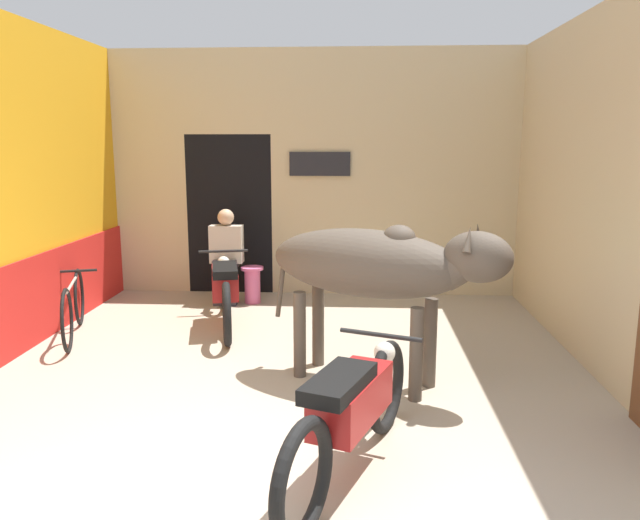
{
  "coord_description": "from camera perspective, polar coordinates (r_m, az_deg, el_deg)",
  "views": [
    {
      "loc": [
        0.59,
        -3.09,
        2.04
      ],
      "look_at": [
        0.26,
        2.34,
        1.01
      ],
      "focal_mm": 35.0,
      "sensor_mm": 36.0,
      "label": 1
    }
  ],
  "objects": [
    {
      "name": "wall_left_shopfront",
      "position": [
        6.62,
        -27.24,
        5.44
      ],
      "size": [
        0.25,
        5.21,
        3.24
      ],
      "color": "orange",
      "rests_on": "ground_plane"
    },
    {
      "name": "shopkeeper_seated",
      "position": [
        8.0,
        -8.59,
        0.55
      ],
      "size": [
        0.41,
        0.33,
        1.21
      ],
      "color": "#3D3842",
      "rests_on": "ground_plane"
    },
    {
      "name": "motorcycle_far",
      "position": [
        7.04,
        -8.68,
        -2.48
      ],
      "size": [
        0.69,
        2.05,
        0.77
      ],
      "color": "black",
      "rests_on": "ground_plane"
    },
    {
      "name": "plastic_stool",
      "position": [
        8.03,
        -6.2,
        -2.18
      ],
      "size": [
        0.29,
        0.29,
        0.47
      ],
      "color": "#DB6093",
      "rests_on": "ground_plane"
    },
    {
      "name": "motorcycle_near",
      "position": [
        3.9,
        2.88,
        -13.45
      ],
      "size": [
        0.86,
        1.92,
        0.77
      ],
      "color": "black",
      "rests_on": "ground_plane"
    },
    {
      "name": "cow",
      "position": [
        5.18,
        5.29,
        -0.55
      ],
      "size": [
        2.08,
        1.32,
        1.44
      ],
      "color": "#4C4238",
      "rests_on": "ground_plane"
    },
    {
      "name": "ground_plane",
      "position": [
        3.75,
        -6.65,
        -22.31
      ],
      "size": [
        30.0,
        30.0,
        0.0
      ],
      "primitive_type": "plane",
      "color": "tan"
    },
    {
      "name": "bicycle",
      "position": [
        7.08,
        -21.62,
        -4.0
      ],
      "size": [
        0.6,
        1.55,
        0.65
      ],
      "color": "black",
      "rests_on": "ground_plane"
    },
    {
      "name": "wall_back_with_doorway",
      "position": [
        8.63,
        -3.25,
        6.62
      ],
      "size": [
        5.38,
        0.93,
        3.24
      ],
      "color": "#C6B289",
      "rests_on": "ground_plane"
    },
    {
      "name": "wall_right_with_door",
      "position": [
        6.07,
        24.7,
        5.6
      ],
      "size": [
        0.22,
        5.21,
        3.24
      ],
      "color": "#C6B289",
      "rests_on": "ground_plane"
    }
  ]
}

